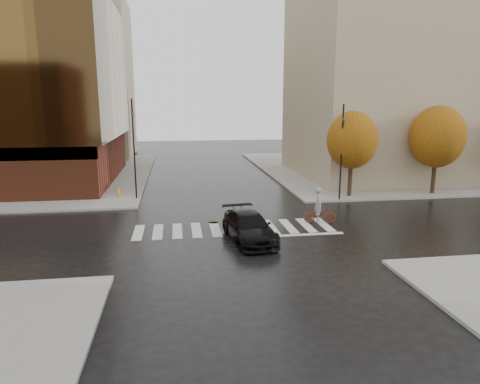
# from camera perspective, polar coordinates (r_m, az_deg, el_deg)

# --- Properties ---
(ground) EXTENTS (120.00, 120.00, 0.00)m
(ground) POSITION_cam_1_polar(r_m,az_deg,el_deg) (24.76, -0.66, -5.20)
(ground) COLOR black
(ground) RESTS_ON ground
(sidewalk_ne) EXTENTS (30.00, 30.00, 0.15)m
(sidewalk_ne) POSITION_cam_1_polar(r_m,az_deg,el_deg) (51.14, 19.85, 3.09)
(sidewalk_ne) COLOR gray
(sidewalk_ne) RESTS_ON ground
(crosswalk) EXTENTS (12.00, 3.00, 0.01)m
(crosswalk) POSITION_cam_1_polar(r_m,az_deg,el_deg) (25.23, -0.81, -4.86)
(crosswalk) COLOR silver
(crosswalk) RESTS_ON ground
(building_ne_tan) EXTENTS (16.00, 16.00, 18.00)m
(building_ne_tan) POSITION_cam_1_polar(r_m,az_deg,el_deg) (45.27, 18.54, 13.67)
(building_ne_tan) COLOR tan
(building_ne_tan) RESTS_ON sidewalk_ne
(building_nw_far) EXTENTS (14.00, 12.00, 20.00)m
(building_nw_far) POSITION_cam_1_polar(r_m,az_deg,el_deg) (61.83, -21.12, 13.78)
(building_nw_far) COLOR tan
(building_nw_far) RESTS_ON sidewalk_nw
(tree_ne_a) EXTENTS (3.80, 3.80, 6.50)m
(tree_ne_a) POSITION_cam_1_polar(r_m,az_deg,el_deg) (33.69, 14.72, 6.70)
(tree_ne_a) COLOR black
(tree_ne_a) RESTS_ON sidewalk_ne
(tree_ne_b) EXTENTS (4.20, 4.20, 6.89)m
(tree_ne_b) POSITION_cam_1_polar(r_m,az_deg,el_deg) (36.99, 24.81, 6.68)
(tree_ne_b) COLOR black
(tree_ne_b) RESTS_ON sidewalk_ne
(sedan) EXTENTS (2.71, 5.36, 1.49)m
(sedan) POSITION_cam_1_polar(r_m,az_deg,el_deg) (22.91, 1.21, -4.67)
(sedan) COLOR black
(sedan) RESTS_ON ground
(cyclist) EXTENTS (2.06, 1.13, 2.22)m
(cyclist) POSITION_cam_1_polar(r_m,az_deg,el_deg) (26.63, 10.53, -2.48)
(cyclist) COLOR maroon
(cyclist) RESTS_ON ground
(traffic_light_nw) EXTENTS (0.22, 0.20, 7.40)m
(traffic_light_nw) POSITION_cam_1_polar(r_m,az_deg,el_deg) (32.71, -13.99, 6.45)
(traffic_light_nw) COLOR black
(traffic_light_nw) RESTS_ON sidewalk_nw
(traffic_light_ne) EXTENTS (0.19, 0.21, 7.02)m
(traffic_light_ne) POSITION_cam_1_polar(r_m,az_deg,el_deg) (32.23, 13.42, 5.94)
(traffic_light_ne) COLOR black
(traffic_light_ne) RESTS_ON sidewalk_ne
(fire_hydrant) EXTENTS (0.25, 0.25, 0.69)m
(fire_hydrant) POSITION_cam_1_polar(r_m,az_deg,el_deg) (34.02, -15.88, -0.01)
(fire_hydrant) COLOR orange
(fire_hydrant) RESTS_ON sidewalk_nw
(manhole) EXTENTS (0.73, 0.73, 0.01)m
(manhole) POSITION_cam_1_polar(r_m,az_deg,el_deg) (26.55, -3.56, -4.03)
(manhole) COLOR #453B18
(manhole) RESTS_ON ground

